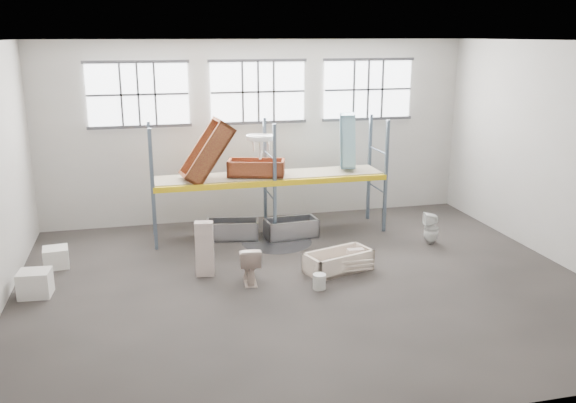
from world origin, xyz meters
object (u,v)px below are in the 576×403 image
object	(u,v)px
bucket	(319,282)
cistern_tall	(205,249)
steel_tub_left	(233,229)
blue_tub_upright	(348,141)
steel_tub_right	(291,228)
toilet_white	(431,228)
bathtub_beige	(338,261)
carton_near	(35,283)
rust_tub_flat	(256,168)
toilet_beige	(249,264)

from	to	relation	value
bucket	cistern_tall	bearing A→B (deg)	149.15
steel_tub_left	blue_tub_upright	size ratio (longest dim) A/B	0.95
steel_tub_right	steel_tub_left	bearing A→B (deg)	170.56
toilet_white	steel_tub_right	xyz separation A→B (m)	(-3.31, 1.33, -0.16)
bathtub_beige	carton_near	bearing A→B (deg)	160.78
carton_near	blue_tub_upright	bearing A→B (deg)	20.69
rust_tub_flat	bucket	bearing A→B (deg)	-81.15
cistern_tall	steel_tub_right	bearing A→B (deg)	49.39
blue_tub_upright	carton_near	size ratio (longest dim) A/B	2.28
rust_tub_flat	toilet_white	bearing A→B (deg)	-22.39
bucket	rust_tub_flat	bearing A→B (deg)	98.85
blue_tub_upright	steel_tub_left	bearing A→B (deg)	-174.95
steel_tub_right	toilet_white	bearing A→B (deg)	-21.86
bucket	carton_near	distance (m)	5.78
cistern_tall	toilet_white	bearing A→B (deg)	16.69
toilet_white	carton_near	world-z (taller)	toilet_white
steel_tub_right	blue_tub_upright	bearing A→B (deg)	17.54
cistern_tall	bucket	distance (m)	2.62
toilet_beige	cistern_tall	world-z (taller)	cistern_tall
cistern_tall	rust_tub_flat	distance (m)	3.17
bathtub_beige	rust_tub_flat	xyz separation A→B (m)	(-1.29, 2.88, 1.60)
toilet_beige	rust_tub_flat	size ratio (longest dim) A/B	0.57
rust_tub_flat	carton_near	distance (m)	5.98
toilet_white	blue_tub_upright	size ratio (longest dim) A/B	0.57
rust_tub_flat	blue_tub_upright	bearing A→B (deg)	3.48
toilet_white	toilet_beige	bearing A→B (deg)	-63.90
toilet_beige	carton_near	distance (m)	4.35
bathtub_beige	bucket	distance (m)	1.13
bucket	carton_near	world-z (taller)	carton_near
toilet_white	rust_tub_flat	xyz separation A→B (m)	(-4.14, 1.71, 1.42)
toilet_beige	steel_tub_left	size ratio (longest dim) A/B	0.62
cistern_tall	steel_tub_left	xyz separation A→B (m)	(0.96, 2.31, -0.36)
cistern_tall	toilet_white	distance (m)	5.83
cistern_tall	carton_near	size ratio (longest dim) A/B	1.97
rust_tub_flat	bathtub_beige	bearing A→B (deg)	-65.82
bucket	carton_near	xyz separation A→B (m)	(-5.68, 1.04, 0.11)
bathtub_beige	steel_tub_right	world-z (taller)	steel_tub_right
cistern_tall	bucket	bearing A→B (deg)	-21.38
carton_near	cistern_tall	bearing A→B (deg)	4.63
cistern_tall	steel_tub_right	xyz separation A→B (m)	(2.46, 2.06, -0.36)
toilet_white	rust_tub_flat	world-z (taller)	rust_tub_flat
toilet_white	bathtub_beige	bearing A→B (deg)	-56.94
steel_tub_left	bathtub_beige	bearing A→B (deg)	-54.51
toilet_beige	bucket	size ratio (longest dim) A/B	2.58
steel_tub_right	carton_near	bearing A→B (deg)	-158.44
cistern_tall	steel_tub_right	size ratio (longest dim) A/B	0.91
toilet_beige	steel_tub_left	xyz separation A→B (m)	(0.09, 2.93, -0.17)
cistern_tall	carton_near	xyz separation A→B (m)	(-3.46, -0.28, -0.34)
bathtub_beige	toilet_white	size ratio (longest dim) A/B	1.87
carton_near	bathtub_beige	bearing A→B (deg)	-1.45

